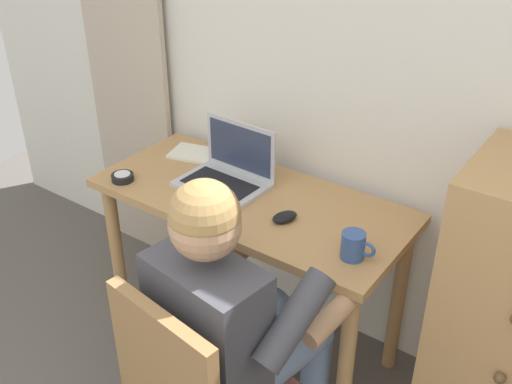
{
  "coord_description": "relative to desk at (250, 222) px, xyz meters",
  "views": [
    {
      "loc": [
        0.76,
        0.24,
        1.93
      ],
      "look_at": [
        -0.32,
        1.75,
        0.84
      ],
      "focal_mm": 42.16,
      "sensor_mm": 36.0,
      "label": 1
    }
  ],
  "objects": [
    {
      "name": "wall_back",
      "position": [
        0.42,
        0.35,
        0.62
      ],
      "size": [
        4.8,
        0.05,
        2.5
      ],
      "primitive_type": "cube",
      "color": "silver",
      "rests_on": "ground_plane"
    },
    {
      "name": "curtain_panel",
      "position": [
        -0.92,
        0.28,
        0.45
      ],
      "size": [
        0.5,
        0.03,
        2.16
      ],
      "primitive_type": "cube",
      "color": "#BCAD99",
      "rests_on": "ground_plane"
    },
    {
      "name": "desk",
      "position": [
        0.0,
        0.0,
        0.0
      ],
      "size": [
        1.25,
        0.56,
        0.74
      ],
      "color": "tan",
      "rests_on": "ground_plane"
    },
    {
      "name": "person_seated",
      "position": [
        0.31,
        -0.5,
        0.03
      ],
      "size": [
        0.58,
        0.62,
        1.18
      ],
      "color": "#6B84AD",
      "rests_on": "ground_plane"
    },
    {
      "name": "laptop",
      "position": [
        -0.13,
        0.03,
        0.17
      ],
      "size": [
        0.35,
        0.26,
        0.24
      ],
      "color": "#B7BABF",
      "rests_on": "desk"
    },
    {
      "name": "computer_mouse",
      "position": [
        0.2,
        -0.07,
        0.13
      ],
      "size": [
        0.09,
        0.12,
        0.03
      ],
      "primitive_type": "ellipsoid",
      "rotation": [
        0.0,
        0.0,
        -0.38
      ],
      "color": "black",
      "rests_on": "desk"
    },
    {
      "name": "desk_clock",
      "position": [
        -0.49,
        -0.2,
        0.13
      ],
      "size": [
        0.09,
        0.09,
        0.03
      ],
      "color": "black",
      "rests_on": "desk"
    },
    {
      "name": "notebook_pad",
      "position": [
        -0.4,
        0.15,
        0.12
      ],
      "size": [
        0.24,
        0.2,
        0.01
      ],
      "primitive_type": "cube",
      "rotation": [
        0.0,
        0.0,
        0.25
      ],
      "color": "silver",
      "rests_on": "desk"
    },
    {
      "name": "coffee_mug",
      "position": [
        0.51,
        -0.13,
        0.16
      ],
      "size": [
        0.12,
        0.08,
        0.09
      ],
      "color": "#33518C",
      "rests_on": "desk"
    }
  ]
}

